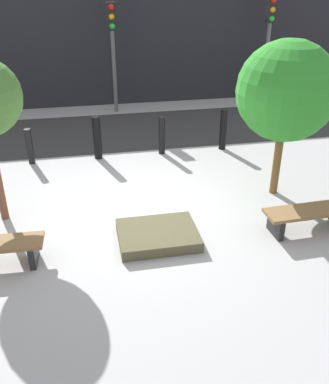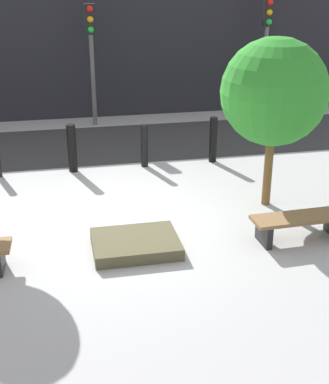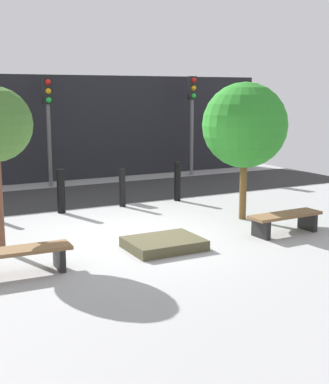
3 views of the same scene
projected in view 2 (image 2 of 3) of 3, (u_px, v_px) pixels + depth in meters
The scene contains 11 objects.
ground_plane at pixel (127, 223), 9.33m from camera, with size 18.00×18.00×0.00m, color #A0A0A0.
road_strip at pixel (102, 144), 13.51m from camera, with size 18.00×3.15×0.01m, color #323232.
building_facade at pixel (89, 58), 15.54m from camera, with size 16.20×0.50×3.38m, color black.
bench_right at pixel (300, 223), 8.66m from camera, with size 1.63×0.54×0.42m.
planter_bed at pixel (135, 244), 8.42m from camera, with size 1.35×1.05×0.19m, color #4E4A32.
tree_behind_right_bench at pixel (274, 92), 9.28m from camera, with size 1.89×1.89×3.07m.
bollard_left at pixel (72, 148), 11.51m from camera, with size 0.19×0.19×1.06m, color black.
bollard_center at pixel (144, 146), 11.83m from camera, with size 0.16×0.16×0.96m, color black.
bollard_right at pixel (213, 140), 12.11m from camera, with size 0.17×0.17×1.04m, color black.
traffic_light_mid_west at pixel (91, 43), 14.32m from camera, with size 0.28×0.27×3.26m.
traffic_light_mid_east at pixel (267, 36), 15.22m from camera, with size 0.28×0.27×3.37m.
Camera 2 is at (-1.06, -8.35, 4.11)m, focal length 50.00 mm.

